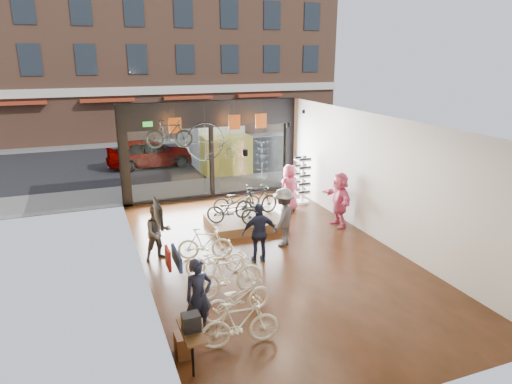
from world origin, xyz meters
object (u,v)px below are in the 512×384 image
customer_1 (158,233)px  street_car (151,153)px  customer_0 (199,296)px  box_truck (214,140)px  hung_bike (169,134)px  display_bike_mid (257,201)px  display_bike_left (233,211)px  floor_bike_1 (240,324)px  customer_2 (260,233)px  customer_5 (339,200)px  floor_bike_2 (238,298)px  floor_bike_3 (228,275)px  penny_farthing (213,143)px  floor_bike_5 (205,243)px  customer_4 (289,188)px  sunglasses_rack (302,180)px  floor_bike_4 (215,259)px  display_bike_right (237,200)px  customer_3 (283,217)px  display_platform (245,222)px

customer_1 → street_car: bearing=69.8°
street_car → customer_0: 15.01m
box_truck → hung_bike: (-3.47, -6.80, 1.57)m
display_bike_mid → display_bike_left: bearing=104.1°
street_car → display_bike_left: size_ratio=2.51×
floor_bike_1 → customer_2: (1.74, 3.40, 0.37)m
floor_bike_1 → customer_5: customer_5 is taller
floor_bike_2 → floor_bike_3: (0.08, 0.88, 0.10)m
customer_2 → penny_farthing: (0.06, 4.65, 1.66)m
customer_0 → customer_1: (-0.20, 3.80, -0.02)m
street_car → customer_5: 11.61m
floor_bike_5 → hung_bike: size_ratio=0.96×
customer_4 → penny_farthing: bearing=-37.5°
display_bike_mid → customer_0: size_ratio=1.04×
floor_bike_2 → sunglasses_rack: 8.17m
floor_bike_4 → floor_bike_5: (-0.00, 1.00, 0.04)m
customer_0 → floor_bike_3: bearing=38.6°
floor_bike_3 → display_bike_left: size_ratio=1.02×
display_bike_right → sunglasses_rack: sunglasses_rack is taller
display_bike_mid → customer_0: customer_0 is taller
display_bike_left → customer_0: size_ratio=1.07×
customer_0 → customer_1: bearing=82.0°
customer_3 → display_platform: bearing=-116.3°
customer_1 → hung_bike: hung_bike is taller
penny_farthing → street_car: bearing=98.6°
display_platform → sunglasses_rack: bearing=28.5°
display_platform → display_bike_right: 0.89m
floor_bike_5 → sunglasses_rack: bearing=-38.4°
customer_5 → penny_farthing: 4.82m
box_truck → customer_2: size_ratio=4.11×
floor_bike_1 → sunglasses_rack: (5.13, 7.60, 0.44)m
floor_bike_2 → display_bike_mid: display_bike_mid is taller
customer_2 → customer_4: (2.59, 3.65, 0.02)m
floor_bike_2 → box_truck: bearing=-25.4°
floor_bike_3 → hung_bike: (-0.13, 5.99, 2.40)m
customer_1 → floor_bike_2: bearing=-85.0°
display_bike_right → customer_2: size_ratio=0.99×
display_platform → floor_bike_1: bearing=-110.5°
floor_bike_3 → display_bike_right: bearing=-27.2°
street_car → floor_bike_1: 15.71m
street_car → display_bike_right: bearing=-170.2°
street_car → floor_bike_2: size_ratio=2.67×
customer_2 → floor_bike_3: bearing=54.9°
display_bike_left → customer_1: 2.74m
street_car → floor_bike_3: size_ratio=2.45×
floor_bike_1 → customer_3: size_ratio=0.90×
customer_1 → customer_5: 6.02m
customer_1 → customer_3: customer_3 is taller
box_truck → customer_4: (0.63, -7.64, -0.50)m
street_car → customer_0: customer_0 is taller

